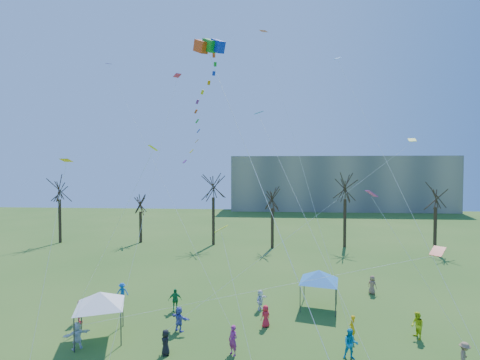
# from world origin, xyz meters

# --- Properties ---
(distant_building) EXTENTS (60.00, 14.00, 15.00)m
(distant_building) POSITION_xyz_m (22.00, 82.00, 7.50)
(distant_building) COLOR gray
(distant_building) RESTS_ON ground
(bare_tree_row) EXTENTS (71.96, 7.65, 11.34)m
(bare_tree_row) POSITION_xyz_m (2.27, 35.32, 7.37)
(bare_tree_row) COLOR black
(bare_tree_row) RESTS_ON ground
(big_box_kite) EXTENTS (4.83, 6.49, 21.98)m
(big_box_kite) POSITION_xyz_m (-2.75, 6.62, 15.45)
(big_box_kite) COLOR #EC4310
(big_box_kite) RESTS_ON ground
(canopy_tent_white) EXTENTS (4.03, 4.03, 3.24)m
(canopy_tent_white) POSITION_xyz_m (-10.19, 7.18, 2.74)
(canopy_tent_white) COLOR #3F3F44
(canopy_tent_white) RESTS_ON ground
(canopy_tent_blue) EXTENTS (4.15, 4.15, 3.19)m
(canopy_tent_blue) POSITION_xyz_m (5.59, 13.39, 2.71)
(canopy_tent_blue) COLOR #3F3F44
(canopy_tent_blue) RESTS_ON ground
(festival_crowd) EXTENTS (26.45, 17.79, 1.85)m
(festival_crowd) POSITION_xyz_m (0.04, 7.04, 0.86)
(festival_crowd) COLOR red
(festival_crowd) RESTS_ON ground
(small_kites_aloft) EXTENTS (27.84, 16.29, 33.20)m
(small_kites_aloft) POSITION_xyz_m (-0.25, 10.18, 13.74)
(small_kites_aloft) COLOR yellow
(small_kites_aloft) RESTS_ON ground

